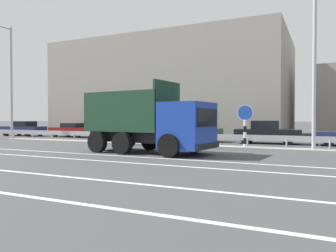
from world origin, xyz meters
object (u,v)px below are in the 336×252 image
object	(u,v)px
parked_car_0	(23,128)
parked_car_3	(188,131)
street_lamp_0	(9,77)
street_lamp_1	(315,48)
dump_truck	(161,127)
median_road_sign	(245,126)
parked_car_1	(73,130)
parked_car_2	(129,130)
parked_car_4	(267,132)

from	to	relation	value
parked_car_0	parked_car_3	bearing A→B (deg)	-93.98
street_lamp_0	street_lamp_1	distance (m)	21.07
dump_truck	median_road_sign	xyz separation A→B (m)	(3.30, 3.44, 0.05)
street_lamp_0	street_lamp_1	bearing A→B (deg)	0.80
parked_car_1	parked_car_3	size ratio (longest dim) A/B	0.87
dump_truck	parked_car_0	xyz separation A→B (m)	(-19.30, 8.61, -0.55)
dump_truck	parked_car_2	xyz separation A→B (m)	(-7.23, 8.56, -0.52)
street_lamp_0	dump_truck	bearing A→B (deg)	-12.20
parked_car_0	parked_car_1	size ratio (longest dim) A/B	1.04
median_road_sign	dump_truck	bearing A→B (deg)	-133.73
street_lamp_1	parked_car_1	bearing A→B (deg)	164.24
parked_car_2	parked_car_4	size ratio (longest dim) A/B	1.02
parked_car_0	street_lamp_1	bearing A→B (deg)	-105.36
median_road_sign	parked_car_4	xyz separation A→B (m)	(0.39, 5.24, -0.55)
street_lamp_0	parked_car_4	size ratio (longest dim) A/B	1.99
median_road_sign	parked_car_2	size ratio (longest dim) A/B	0.55
parked_car_2	parked_car_4	distance (m)	10.92
street_lamp_1	parked_car_0	xyz separation A→B (m)	(-25.96, 5.20, -4.43)
median_road_sign	street_lamp_1	size ratio (longest dim) A/B	0.26
parked_car_1	parked_car_0	bearing A→B (deg)	95.85
parked_car_0	parked_car_1	xyz separation A→B (m)	(5.75, 0.51, -0.05)
street_lamp_1	parked_car_4	distance (m)	7.48
median_road_sign	parked_car_3	size ratio (longest dim) A/B	0.49
parked_car_1	parked_car_3	distance (m)	11.52
dump_truck	parked_car_2	bearing A→B (deg)	-134.37
parked_car_3	street_lamp_0	bearing A→B (deg)	-63.29
parked_car_0	parked_car_3	distance (m)	17.26
dump_truck	median_road_sign	distance (m)	4.77
median_road_sign	parked_car_1	bearing A→B (deg)	161.40
street_lamp_1	median_road_sign	bearing A→B (deg)	179.40
parked_car_0	parked_car_4	world-z (taller)	parked_car_4
median_road_sign	parked_car_1	xyz separation A→B (m)	(-16.84, 5.67, -0.65)
median_road_sign	parked_car_0	world-z (taller)	median_road_sign
street_lamp_0	parked_car_0	xyz separation A→B (m)	(-4.90, 5.49, -4.08)
median_road_sign	parked_car_2	world-z (taller)	median_road_sign
parked_car_1	parked_car_2	size ratio (longest dim) A/B	0.98
parked_car_3	parked_car_4	world-z (taller)	parked_car_4
street_lamp_0	parked_car_2	xyz separation A→B (m)	(7.17, 5.44, -4.05)
street_lamp_1	parked_car_0	world-z (taller)	street_lamp_1
dump_truck	parked_car_2	size ratio (longest dim) A/B	1.52
street_lamp_1	parked_car_3	xyz separation A→B (m)	(-8.70, 5.21, -4.42)
median_road_sign	parked_car_3	world-z (taller)	median_road_sign
parked_car_1	street_lamp_1	bearing A→B (deg)	-104.95
dump_truck	parked_car_3	size ratio (longest dim) A/B	1.36
parked_car_3	parked_car_4	size ratio (longest dim) A/B	1.14
dump_truck	parked_car_4	size ratio (longest dim) A/B	1.55
street_lamp_1	parked_car_0	size ratio (longest dim) A/B	2.12
parked_car_4	parked_car_1	bearing A→B (deg)	-93.81
dump_truck	parked_car_3	bearing A→B (deg)	-161.27
parked_car_0	parked_car_1	bearing A→B (deg)	-89.00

